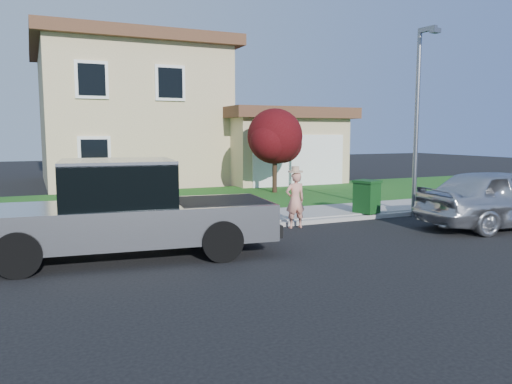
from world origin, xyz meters
TOP-DOWN VIEW (x-y plane):
  - ground at (0.00, 0.00)m, footprint 80.00×80.00m
  - curb at (1.00, 2.90)m, footprint 40.00×0.20m
  - sidewalk at (1.00, 4.00)m, footprint 40.00×2.00m
  - lawn at (1.00, 8.50)m, footprint 40.00×7.00m
  - house at (1.31, 16.38)m, footprint 14.00×11.30m
  - pickup_truck at (-2.90, 1.25)m, footprint 6.15×2.68m
  - woman at (1.69, 2.57)m, footprint 0.55×0.39m
  - sedan at (6.69, 0.34)m, footprint 4.81×2.38m
  - ornamental_tree at (4.37, 9.12)m, footprint 2.44×2.20m
  - trash_bin at (4.37, 3.10)m, footprint 0.77×0.82m
  - street_lamp at (5.83, 2.69)m, footprint 0.29×0.71m

SIDE VIEW (x-z plane):
  - ground at x=0.00m, z-range 0.00..0.00m
  - lawn at x=1.00m, z-range 0.00..0.10m
  - curb at x=1.00m, z-range 0.00..0.12m
  - sidewalk at x=1.00m, z-range 0.00..0.15m
  - trash_bin at x=4.37m, z-range 0.16..1.11m
  - woman at x=1.69m, z-range -0.04..1.58m
  - sedan at x=6.69m, z-range 0.00..1.58m
  - pickup_truck at x=-2.90m, z-range -0.07..1.89m
  - ornamental_tree at x=4.37m, z-range 0.57..3.92m
  - street_lamp at x=5.83m, z-range 0.38..5.85m
  - house at x=1.31m, z-range -0.26..6.59m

